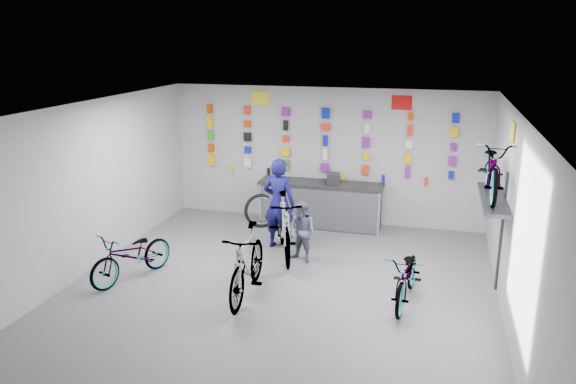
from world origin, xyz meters
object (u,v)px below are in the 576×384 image
(bike_center, at_px, (247,263))
(bike_service, at_px, (284,226))
(clerk, at_px, (279,204))
(bike_right, at_px, (407,276))
(customer, at_px, (302,232))
(bike_left, at_px, (132,255))
(counter, at_px, (321,205))

(bike_center, height_order, bike_service, bike_service)
(clerk, bearing_deg, bike_center, 99.85)
(bike_right, height_order, bike_service, bike_service)
(bike_service, distance_m, customer, 0.41)
(bike_left, xyz_separation_m, bike_right, (4.63, 0.34, -0.00))
(bike_service, bearing_deg, customer, -43.30)
(bike_service, height_order, customer, bike_service)
(counter, xyz_separation_m, bike_left, (-2.56, -3.57, -0.05))
(bike_center, distance_m, clerk, 2.25)
(bike_center, xyz_separation_m, clerk, (-0.10, 2.23, 0.33))
(counter, distance_m, bike_right, 3.83)
(bike_service, bearing_deg, clerk, 97.12)
(clerk, bearing_deg, customer, 142.77)
(bike_center, distance_m, bike_right, 2.54)
(counter, xyz_separation_m, bike_right, (2.07, -3.23, -0.05))
(bike_left, bearing_deg, clerk, 67.89)
(bike_service, bearing_deg, counter, 60.27)
(bike_right, distance_m, clerk, 3.19)
(counter, distance_m, clerk, 1.60)
(bike_service, distance_m, clerk, 0.58)
(customer, bearing_deg, clerk, 158.95)
(counter, height_order, bike_left, counter)
(counter, relative_size, customer, 2.33)
(bike_right, bearing_deg, clerk, 151.18)
(counter, height_order, clerk, clerk)
(bike_center, relative_size, customer, 1.66)
(counter, xyz_separation_m, bike_service, (-0.31, -1.88, 0.11))
(counter, distance_m, bike_left, 4.39)
(bike_left, height_order, clerk, clerk)
(bike_center, bearing_deg, counter, 79.91)
(counter, bearing_deg, bike_center, -96.69)
(bike_left, bearing_deg, bike_center, 18.72)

